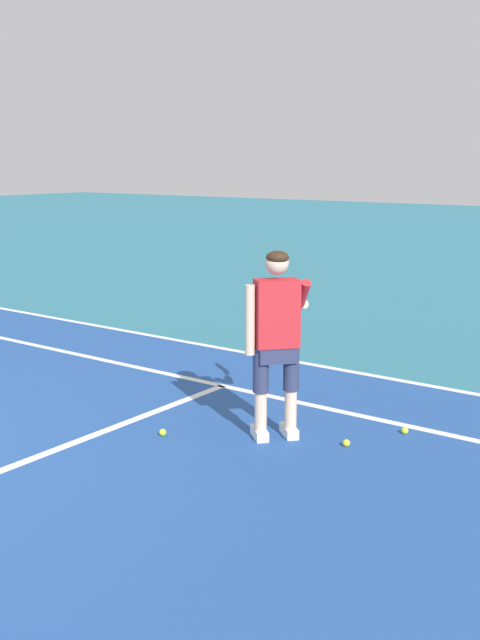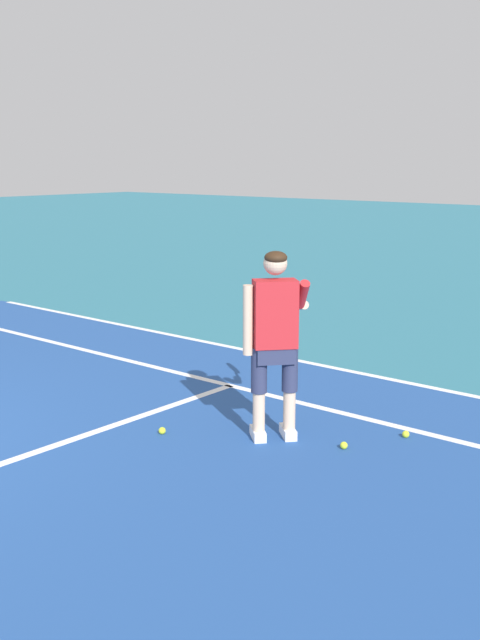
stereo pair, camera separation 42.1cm
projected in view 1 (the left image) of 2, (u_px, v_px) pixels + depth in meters
The scene contains 6 objects.
line_singles_right at pixel (149, 370), 9.15m from camera, with size 0.10×10.57×0.01m, color white.
line_doubles_right at pixel (219, 348), 10.24m from camera, with size 0.10×10.57×0.01m, color white.
tennis_player at pixel (276, 332), 6.73m from camera, with size 1.14×0.79×1.71m.
tennis_ball_near_feet at pixel (346, 443), 6.70m from camera, with size 0.07×0.07×0.07m, color #CCE02D.
tennis_ball_by_baseline at pixel (405, 431), 7.01m from camera, with size 0.07×0.07×0.07m, color #CCE02D.
tennis_ball_mid_court at pixel (163, 432), 6.96m from camera, with size 0.07×0.07×0.07m, color #CCE02D.
Camera 1 is at (-2.36, -6.78, 2.47)m, focal length 42.68 mm.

